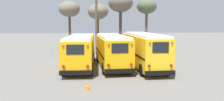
{
  "coord_description": "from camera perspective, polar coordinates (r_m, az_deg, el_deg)",
  "views": [
    {
      "loc": [
        -1.98,
        -21.7,
        4.32
      ],
      "look_at": [
        0.0,
        -0.23,
        1.66
      ],
      "focal_mm": 35.0,
      "sensor_mm": 36.0,
      "label": 1
    }
  ],
  "objects": [
    {
      "name": "ground_plane",
      "position": [
        22.22,
        -0.05,
        -4.18
      ],
      "size": [
        160.0,
        160.0,
        0.0
      ],
      "primitive_type": "plane",
      "color": "#66635E"
    },
    {
      "name": "school_bus_0",
      "position": [
        21.69,
        -8.22,
        0.06
      ],
      "size": [
        2.83,
        9.88,
        3.13
      ],
      "color": "#EAAA0F",
      "rests_on": "ground"
    },
    {
      "name": "school_bus_1",
      "position": [
        22.04,
        -0.07,
        0.28
      ],
      "size": [
        2.97,
        9.79,
        3.17
      ],
      "color": "#EAAA0F",
      "rests_on": "ground"
    },
    {
      "name": "school_bus_2",
      "position": [
        21.83,
        8.26,
        0.37
      ],
      "size": [
        2.64,
        10.24,
        3.34
      ],
      "color": "yellow",
      "rests_on": "ground"
    },
    {
      "name": "utility_pole",
      "position": [
        31.14,
        -4.1,
        7.57
      ],
      "size": [
        1.8,
        0.34,
        9.01
      ],
      "color": "brown",
      "rests_on": "ground"
    },
    {
      "name": "bare_tree_0",
      "position": [
        39.43,
        -3.67,
        10.05
      ],
      "size": [
        3.67,
        3.67,
        7.84
      ],
      "color": "brown",
      "rests_on": "ground"
    },
    {
      "name": "bare_tree_1",
      "position": [
        33.04,
        2.24,
        12.08
      ],
      "size": [
        3.63,
        3.63,
        8.72
      ],
      "color": "#473323",
      "rests_on": "ground"
    },
    {
      "name": "bare_tree_2",
      "position": [
        38.7,
        -11.08,
        10.42
      ],
      "size": [
        3.59,
        3.59,
        8.15
      ],
      "color": "#473323",
      "rests_on": "ground"
    },
    {
      "name": "bare_tree_3",
      "position": [
        35.7,
        9.05,
        11.03
      ],
      "size": [
        3.13,
        3.13,
        8.21
      ],
      "color": "brown",
      "rests_on": "ground"
    },
    {
      "name": "fence_line",
      "position": [
        28.46,
        -1.24,
        0.28
      ],
      "size": [
        14.28,
        0.06,
        1.42
      ],
      "color": "#939399",
      "rests_on": "ground"
    },
    {
      "name": "traffic_cone",
      "position": [
        14.47,
        -6.4,
        -9.2
      ],
      "size": [
        0.36,
        0.36,
        0.57
      ],
      "color": "orange",
      "rests_on": "ground"
    }
  ]
}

